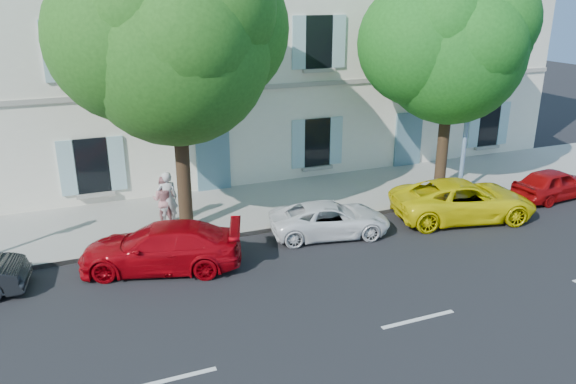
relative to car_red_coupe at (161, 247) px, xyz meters
name	(u,v)px	position (x,y,z in m)	size (l,w,h in m)	color
ground	(342,252)	(5.24, -0.99, -0.66)	(90.00, 90.00, 0.00)	black
sidewalk	(288,202)	(5.24, 3.46, -0.58)	(36.00, 4.50, 0.15)	#A09E96
kerb	(311,223)	(5.24, 1.29, -0.58)	(36.00, 0.16, 0.16)	#9E998E
building	(237,28)	(5.24, 9.21, 5.34)	(28.00, 7.00, 12.00)	white
car_red_coupe	(161,247)	(0.00, 0.00, 0.00)	(1.84, 4.52, 1.31)	#9F040C
car_white_coupe	(330,219)	(5.46, 0.34, -0.12)	(1.78, 3.87, 1.08)	white
car_yellow_supercar	(463,200)	(10.32, -0.12, 0.03)	(2.26, 4.91, 1.37)	yellow
car_red_hatchback	(554,184)	(14.81, 0.23, -0.07)	(1.39, 3.46, 1.18)	#9D090B
tree_left	(175,49)	(1.20, 2.23, 5.19)	(5.71, 5.71, 8.85)	#3A2819
tree_right	(452,52)	(11.28, 2.50, 4.73)	(5.30, 5.30, 8.17)	#3A2819
street_lamp	(476,66)	(11.70, 1.62, 4.29)	(0.29, 1.80, 8.46)	#7293BF
pedestrian_a	(167,198)	(0.73, 2.80, 0.41)	(0.67, 0.44, 1.83)	silver
pedestrian_b	(164,200)	(0.64, 2.91, 0.32)	(0.80, 0.62, 1.65)	#B67477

